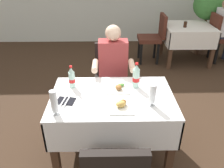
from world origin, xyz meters
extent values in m
plane|color=#382619|center=(0.00, 0.00, 0.00)|extent=(11.00, 11.00, 0.00)
cube|color=white|center=(-0.13, -0.06, 0.74)|extent=(1.22, 0.80, 0.02)
cube|color=white|center=(-0.13, -0.46, 0.57)|extent=(1.22, 0.02, 0.32)
cube|color=white|center=(-0.13, 0.33, 0.57)|extent=(1.22, 0.02, 0.32)
cube|color=white|center=(-0.73, -0.06, 0.57)|extent=(0.02, 0.80, 0.32)
cube|color=white|center=(0.47, -0.06, 0.57)|extent=(0.02, 0.80, 0.32)
cube|color=#472D1E|center=(-0.68, -0.40, 0.37)|extent=(0.07, 0.07, 0.73)
cube|color=#472D1E|center=(0.42, -0.40, 0.37)|extent=(0.07, 0.07, 0.73)
cube|color=#472D1E|center=(-0.68, 0.28, 0.37)|extent=(0.07, 0.07, 0.73)
cube|color=#472D1E|center=(0.42, 0.28, 0.37)|extent=(0.07, 0.07, 0.73)
cube|color=black|center=(-0.13, 0.64, 0.49)|extent=(0.44, 0.44, 0.08)
cube|color=black|center=(-0.13, 0.89, 0.75)|extent=(0.42, 0.06, 0.44)
cube|color=black|center=(-0.30, 0.47, 0.23)|extent=(0.04, 0.04, 0.45)
cube|color=black|center=(0.04, 0.47, 0.23)|extent=(0.04, 0.04, 0.45)
cube|color=black|center=(-0.30, 0.81, 0.23)|extent=(0.04, 0.04, 0.45)
cube|color=black|center=(0.04, 0.81, 0.23)|extent=(0.04, 0.04, 0.45)
cylinder|color=#282D42|center=(-0.19, 0.43, 0.23)|extent=(0.10, 0.10, 0.45)
cylinder|color=#282D42|center=(-0.03, 0.43, 0.23)|extent=(0.10, 0.10, 0.45)
cube|color=#282D42|center=(-0.11, 0.60, 0.51)|extent=(0.34, 0.36, 0.12)
cube|color=#9E3838|center=(-0.11, 0.68, 0.82)|extent=(0.36, 0.20, 0.50)
sphere|color=beige|center=(-0.11, 0.68, 1.17)|extent=(0.19, 0.19, 0.19)
cylinder|color=beige|center=(-0.32, 0.45, 0.85)|extent=(0.07, 0.26, 0.07)
cylinder|color=beige|center=(0.11, 0.45, 0.85)|extent=(0.07, 0.26, 0.07)
cube|color=white|center=(-0.05, -0.27, 0.76)|extent=(0.22, 0.22, 0.01)
ellipsoid|color=#99602D|center=(-0.04, -0.23, 0.79)|extent=(0.08, 0.07, 0.05)
ellipsoid|color=gold|center=(-0.06, -0.27, 0.79)|extent=(0.11, 0.10, 0.06)
cube|color=white|center=(-0.07, 0.08, 0.76)|extent=(0.25, 0.25, 0.01)
ellipsoid|color=#4C8E38|center=(-0.04, 0.10, 0.78)|extent=(0.10, 0.08, 0.03)
ellipsoid|color=#99602D|center=(-0.06, 0.05, 0.79)|extent=(0.09, 0.10, 0.05)
cylinder|color=white|center=(-0.63, -0.35, 0.76)|extent=(0.07, 0.07, 0.01)
cylinder|color=white|center=(-0.63, -0.35, 0.77)|extent=(0.02, 0.02, 0.03)
cylinder|color=white|center=(-0.63, -0.35, 0.89)|extent=(0.06, 0.06, 0.20)
cylinder|color=#C68928|center=(-0.63, -0.35, 0.84)|extent=(0.06, 0.06, 0.09)
cylinder|color=white|center=(0.23, -0.23, 0.76)|extent=(0.07, 0.07, 0.01)
cylinder|color=white|center=(0.23, -0.23, 0.77)|extent=(0.02, 0.02, 0.03)
cylinder|color=white|center=(0.23, -0.23, 0.88)|extent=(0.06, 0.06, 0.18)
cylinder|color=gold|center=(0.23, -0.23, 0.86)|extent=(0.06, 0.06, 0.15)
cylinder|color=silver|center=(0.12, 0.11, 0.85)|extent=(0.07, 0.07, 0.20)
cylinder|color=red|center=(0.12, 0.11, 0.84)|extent=(0.07, 0.07, 0.04)
cone|color=silver|center=(0.12, 0.11, 0.98)|extent=(0.06, 0.06, 0.05)
cylinder|color=red|center=(0.12, 0.11, 1.02)|extent=(0.03, 0.03, 0.02)
cylinder|color=silver|center=(-0.55, 0.12, 0.84)|extent=(0.06, 0.06, 0.17)
cylinder|color=red|center=(-0.55, 0.12, 0.83)|extent=(0.07, 0.07, 0.04)
cone|color=silver|center=(-0.55, 0.12, 0.95)|extent=(0.06, 0.06, 0.05)
cylinder|color=red|center=(-0.55, 0.12, 0.99)|extent=(0.03, 0.03, 0.02)
cube|color=black|center=(-0.58, -0.15, 0.76)|extent=(0.19, 0.16, 0.01)
cube|color=silver|center=(-0.59, -0.15, 0.76)|extent=(0.05, 0.19, 0.01)
cube|color=silver|center=(-0.56, -0.15, 0.76)|extent=(0.05, 0.19, 0.01)
cube|color=white|center=(1.43, 2.49, 0.74)|extent=(0.93, 0.86, 0.02)
cube|color=white|center=(1.43, 2.07, 0.57)|extent=(0.93, 0.02, 0.32)
cube|color=white|center=(1.43, 2.91, 0.57)|extent=(0.93, 0.02, 0.32)
cube|color=white|center=(0.98, 2.49, 0.57)|extent=(0.02, 0.86, 0.32)
cube|color=white|center=(1.89, 2.49, 0.57)|extent=(0.02, 0.86, 0.32)
cube|color=#472D1E|center=(1.03, 2.12, 0.37)|extent=(0.07, 0.07, 0.73)
cube|color=#472D1E|center=(1.84, 2.12, 0.37)|extent=(0.07, 0.07, 0.73)
cube|color=#472D1E|center=(1.03, 2.86, 0.37)|extent=(0.07, 0.07, 0.73)
cube|color=#472D1E|center=(1.84, 2.86, 0.37)|extent=(0.07, 0.07, 0.73)
cube|color=#4C2319|center=(0.67, 2.49, 0.49)|extent=(0.44, 0.44, 0.08)
cube|color=#4C2319|center=(0.92, 2.49, 0.75)|extent=(0.06, 0.42, 0.44)
cube|color=black|center=(0.50, 2.66, 0.23)|extent=(0.04, 0.04, 0.45)
cube|color=black|center=(0.50, 2.32, 0.23)|extent=(0.04, 0.04, 0.45)
cube|color=black|center=(0.84, 2.66, 0.23)|extent=(0.04, 0.04, 0.45)
cube|color=black|center=(0.84, 2.32, 0.23)|extent=(0.04, 0.04, 0.45)
cube|color=#4C2319|center=(2.20, 2.49, 0.49)|extent=(0.44, 0.44, 0.08)
cube|color=#4C2319|center=(1.95, 2.49, 0.75)|extent=(0.06, 0.42, 0.44)
cube|color=black|center=(2.03, 2.32, 0.23)|extent=(0.04, 0.04, 0.45)
cube|color=black|center=(2.03, 2.66, 0.23)|extent=(0.04, 0.04, 0.45)
cube|color=#282D42|center=(2.18, 2.49, 0.51)|extent=(0.36, 0.34, 0.12)
cube|color=silver|center=(2.10, 2.49, 0.82)|extent=(0.20, 0.36, 0.50)
cylinder|color=black|center=(1.32, 2.37, 0.81)|extent=(0.06, 0.06, 0.11)
cylinder|color=brown|center=(1.98, 3.02, 0.18)|extent=(0.39, 0.39, 0.35)
cylinder|color=brown|center=(1.98, 3.02, 0.58)|extent=(0.05, 0.05, 0.45)
sphere|color=#387533|center=(1.98, 3.02, 1.06)|extent=(0.65, 0.65, 0.65)
camera|label=1|loc=(-0.17, -1.97, 1.97)|focal=36.67mm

